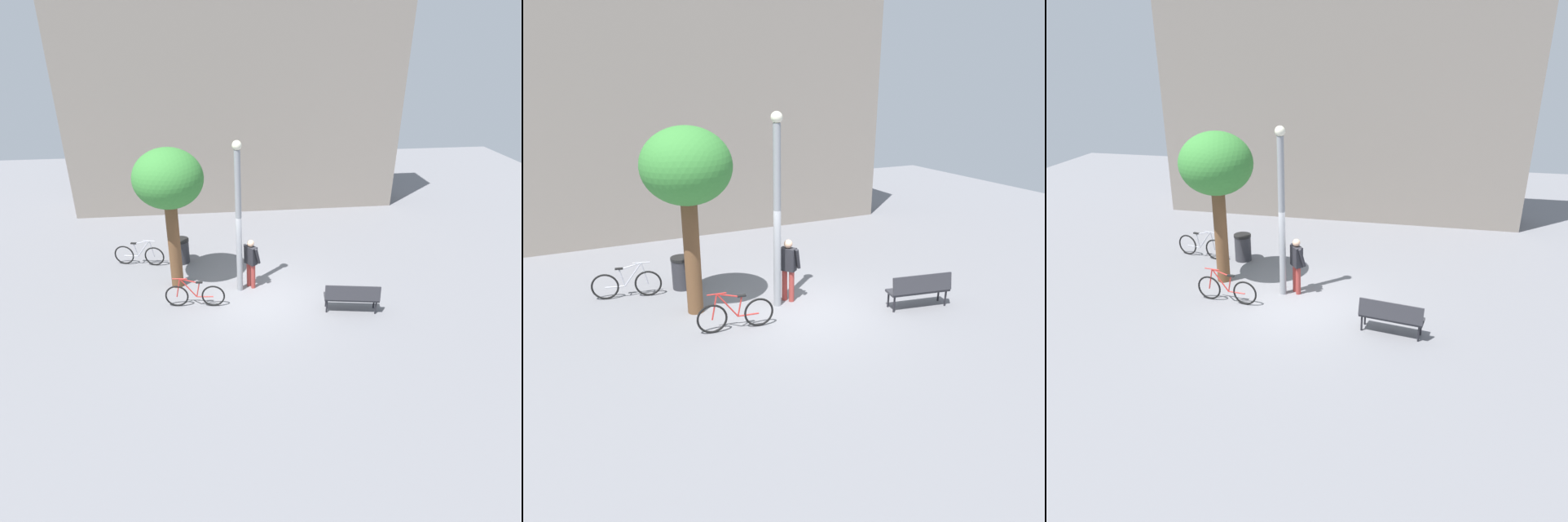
# 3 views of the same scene
# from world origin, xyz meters

# --- Properties ---
(ground_plane) EXTENTS (36.00, 36.00, 0.00)m
(ground_plane) POSITION_xyz_m (0.00, 0.00, 0.00)
(ground_plane) COLOR slate
(building_facade) EXTENTS (14.34, 2.00, 9.51)m
(building_facade) POSITION_xyz_m (0.00, 8.45, 4.75)
(building_facade) COLOR gray
(building_facade) RESTS_ON ground_plane
(lamppost) EXTENTS (0.28, 0.28, 4.80)m
(lamppost) POSITION_xyz_m (-0.45, 0.55, 2.56)
(lamppost) COLOR gray
(lamppost) RESTS_ON ground_plane
(person_by_lamppost) EXTENTS (0.55, 0.60, 1.67)m
(person_by_lamppost) POSITION_xyz_m (-0.08, 0.71, 0.97)
(person_by_lamppost) COLOR #9E3833
(person_by_lamppost) RESTS_ON ground_plane
(park_bench) EXTENTS (1.66, 0.74, 0.92)m
(park_bench) POSITION_xyz_m (2.73, -1.10, 0.55)
(park_bench) COLOR #2D2D33
(park_bench) RESTS_ON ground_plane
(plaza_tree) EXTENTS (2.10, 2.10, 4.52)m
(plaza_tree) POSITION_xyz_m (-2.46, 1.07, 3.51)
(plaza_tree) COLOR brown
(plaza_tree) RESTS_ON ground_plane
(bicycle_red) EXTENTS (1.80, 0.25, 0.97)m
(bicycle_red) POSITION_xyz_m (-1.88, -0.26, 0.38)
(bicycle_red) COLOR black
(bicycle_red) RESTS_ON ground_plane
(bicycle_silver) EXTENTS (1.78, 0.43, 0.97)m
(bicycle_silver) POSITION_xyz_m (-3.86, 2.69, 0.38)
(bicycle_silver) COLOR black
(bicycle_silver) RESTS_ON ground_plane
(trash_bin) EXTENTS (0.57, 0.57, 0.91)m
(trash_bin) POSITION_xyz_m (-2.38, 2.72, 0.46)
(trash_bin) COLOR #2D2D33
(trash_bin) RESTS_ON ground_plane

